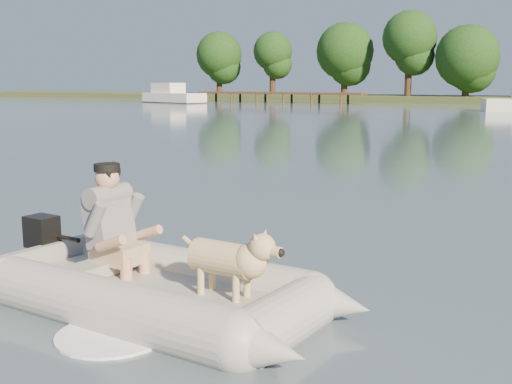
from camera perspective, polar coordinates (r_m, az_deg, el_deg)
The scene contains 7 objects.
water at distance 6.68m, azimuth -7.24°, elevation -8.69°, with size 160.00×160.00×0.00m, color slate.
dock at distance 64.39m, azimuth 2.02°, elevation 8.41°, with size 18.00×2.00×1.04m, color #4C331E, non-canonical shape.
dinghy at distance 6.00m, azimuth -8.34°, elevation -4.82°, with size 4.57×2.92×1.41m, color #A5A5A0, non-canonical shape.
man at distance 6.48m, azimuth -12.82°, elevation -2.17°, with size 0.74×0.63×1.10m, color slate, non-canonical shape.
dog at distance 5.67m, azimuth -2.91°, elevation -6.42°, with size 0.95×0.34×0.63m, color tan, non-canonical shape.
outboard_motor at distance 7.28m, azimuth -18.41°, elevation -4.97°, with size 0.42×0.30×0.80m, color black, non-canonical shape.
cabin_cruiser at distance 64.06m, azimuth -7.33°, elevation 8.73°, with size 7.43×2.65×2.30m, color white, non-canonical shape.
Camera 1 is at (3.83, -5.05, 2.11)m, focal length 45.00 mm.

